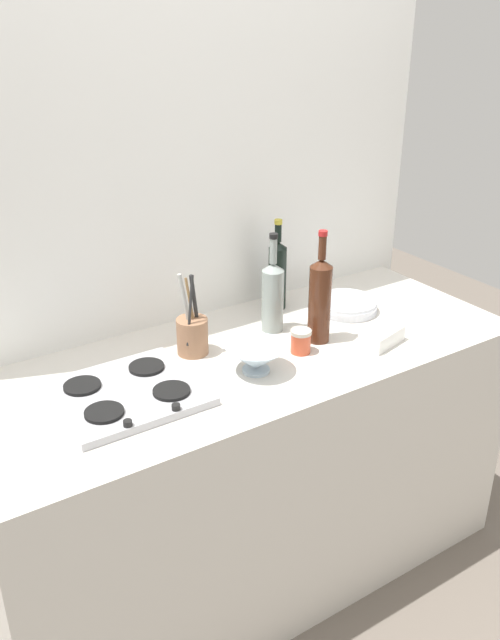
# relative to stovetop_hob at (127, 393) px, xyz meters

# --- Properties ---
(ground_plane) EXTENTS (6.00, 6.00, 0.00)m
(ground_plane) POSITION_rel_stovetop_hob_xyz_m (0.43, 0.03, -0.91)
(ground_plane) COLOR #6B6056
(ground_plane) RESTS_ON ground
(counter_block) EXTENTS (1.80, 0.70, 0.90)m
(counter_block) POSITION_rel_stovetop_hob_xyz_m (0.43, 0.03, -0.46)
(counter_block) COLOR silver
(counter_block) RESTS_ON ground
(backsplash_panel) EXTENTS (1.90, 0.06, 2.25)m
(backsplash_panel) POSITION_rel_stovetop_hob_xyz_m (0.43, 0.41, 0.21)
(backsplash_panel) COLOR white
(backsplash_panel) RESTS_ON ground
(stovetop_hob) EXTENTS (0.40, 0.36, 0.04)m
(stovetop_hob) POSITION_rel_stovetop_hob_xyz_m (0.00, 0.00, 0.00)
(stovetop_hob) COLOR #B2B2B7
(stovetop_hob) RESTS_ON counter_block
(plate_stack) EXTENTS (0.22, 0.22, 0.04)m
(plate_stack) POSITION_rel_stovetop_hob_xyz_m (0.91, 0.11, 0.01)
(plate_stack) COLOR white
(plate_stack) RESTS_ON counter_block
(wine_bottle_leftmost) EXTENTS (0.07, 0.07, 0.34)m
(wine_bottle_leftmost) POSITION_rel_stovetop_hob_xyz_m (0.59, 0.13, 0.11)
(wine_bottle_leftmost) COLOR gray
(wine_bottle_leftmost) RESTS_ON counter_block
(wine_bottle_mid_left) EXTENTS (0.06, 0.06, 0.33)m
(wine_bottle_mid_left) POSITION_rel_stovetop_hob_xyz_m (0.71, 0.28, 0.12)
(wine_bottle_mid_left) COLOR black
(wine_bottle_mid_left) RESTS_ON counter_block
(wine_bottle_mid_right) EXTENTS (0.07, 0.07, 0.38)m
(wine_bottle_mid_right) POSITION_rel_stovetop_hob_xyz_m (0.68, -0.01, 0.14)
(wine_bottle_mid_right) COLOR #472314
(wine_bottle_mid_right) RESTS_ON counter_block
(mixing_bowl) EXTENTS (0.19, 0.19, 0.09)m
(mixing_bowl) POSITION_rel_stovetop_hob_xyz_m (0.39, -0.08, 0.03)
(mixing_bowl) COLOR silver
(mixing_bowl) RESTS_ON counter_block
(butter_dish) EXTENTS (0.17, 0.12, 0.05)m
(butter_dish) POSITION_rel_stovetop_hob_xyz_m (0.83, -0.15, 0.01)
(butter_dish) COLOR white
(butter_dish) RESTS_ON counter_block
(utensil_crock) EXTENTS (0.10, 0.10, 0.27)m
(utensil_crock) POSITION_rel_stovetop_hob_xyz_m (0.29, 0.13, 0.05)
(utensil_crock) COLOR #996B4C
(utensil_crock) RESTS_ON counter_block
(condiment_jar_front) EXTENTS (0.07, 0.07, 0.08)m
(condiment_jar_front) POSITION_rel_stovetop_hob_xyz_m (0.58, -0.05, 0.03)
(condiment_jar_front) COLOR #C64C2D
(condiment_jar_front) RESTS_ON counter_block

